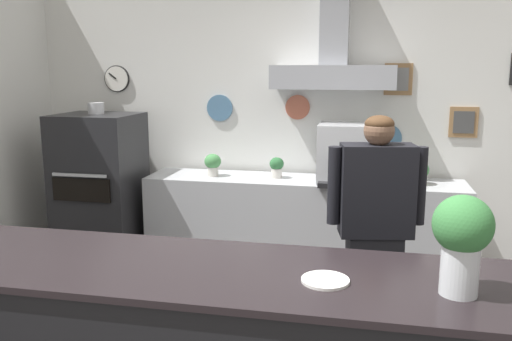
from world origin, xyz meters
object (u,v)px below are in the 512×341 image
(pizza_oven, at_px, (101,194))
(basil_vase, at_px, (462,240))
(potted_thyme, at_px, (277,167))
(shop_worker, at_px, (375,234))
(condiment_plate, at_px, (325,280))
(potted_oregano, at_px, (213,163))
(espresso_machine, at_px, (345,153))
(potted_basil, at_px, (418,171))

(pizza_oven, height_order, basil_vase, pizza_oven)
(pizza_oven, relative_size, potted_thyme, 8.58)
(shop_worker, distance_m, condiment_plate, 1.28)
(pizza_oven, xyz_separation_m, potted_thyme, (1.59, 0.18, 0.28))
(pizza_oven, xyz_separation_m, basil_vase, (2.71, -2.32, 0.50))
(basil_vase, bearing_deg, potted_oregano, 124.37)
(pizza_oven, bearing_deg, condiment_plate, -46.25)
(potted_thyme, relative_size, condiment_plate, 0.94)
(espresso_machine, bearing_deg, condiment_plate, -89.21)
(espresso_machine, distance_m, basil_vase, 2.52)
(pizza_oven, distance_m, condiment_plate, 3.21)
(pizza_oven, bearing_deg, espresso_machine, 3.79)
(condiment_plate, bearing_deg, basil_vase, -1.89)
(potted_basil, bearing_deg, basil_vase, -91.56)
(pizza_oven, relative_size, potted_oregano, 7.84)
(potted_thyme, xyz_separation_m, potted_basil, (1.18, -0.02, 0.01))
(potted_basil, bearing_deg, shop_worker, -106.30)
(basil_vase, height_order, condiment_plate, basil_vase)
(espresso_machine, bearing_deg, shop_worker, -78.45)
(potted_oregano, relative_size, potted_thyme, 1.09)
(espresso_machine, distance_m, potted_oregano, 1.16)
(condiment_plate, bearing_deg, shop_worker, 80.41)
(potted_basil, bearing_deg, espresso_machine, -178.70)
(potted_basil, distance_m, basil_vase, 2.49)
(potted_oregano, xyz_separation_m, potted_basil, (1.75, 0.02, -0.00))
(espresso_machine, height_order, condiment_plate, espresso_machine)
(pizza_oven, bearing_deg, potted_oregano, 7.93)
(shop_worker, distance_m, potted_basil, 1.28)
(shop_worker, xyz_separation_m, potted_basil, (0.35, 1.21, 0.18))
(espresso_machine, xyz_separation_m, potted_oregano, (-1.15, -0.00, -0.13))
(shop_worker, height_order, condiment_plate, shop_worker)
(potted_basil, bearing_deg, pizza_oven, -176.74)
(potted_oregano, xyz_separation_m, potted_thyme, (0.57, 0.03, -0.01))
(pizza_oven, relative_size, espresso_machine, 2.99)
(potted_oregano, xyz_separation_m, basil_vase, (1.69, -2.46, 0.21))
(potted_basil, relative_size, condiment_plate, 1.03)
(basil_vase, bearing_deg, potted_basil, 88.44)
(potted_thyme, xyz_separation_m, condiment_plate, (0.62, -2.48, 0.01))
(shop_worker, distance_m, espresso_machine, 1.26)
(potted_oregano, height_order, potted_basil, same)
(shop_worker, height_order, basil_vase, shop_worker)
(pizza_oven, bearing_deg, shop_worker, -23.57)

